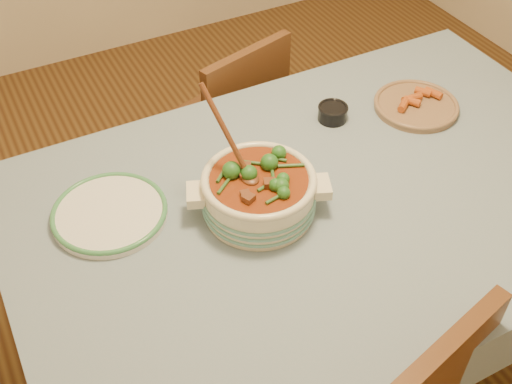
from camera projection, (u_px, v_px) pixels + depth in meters
floor at (314, 353)px, 2.21m from camera, size 4.50×4.50×0.00m
dining_table at (329, 218)px, 1.75m from camera, size 1.68×1.08×0.76m
stew_casserole at (259, 190)px, 1.59m from camera, size 0.36×0.36×0.34m
white_plate at (110, 213)px, 1.62m from camera, size 0.34×0.34×0.03m
condiment_bowl at (333, 112)px, 1.91m from camera, size 0.11×0.11×0.05m
fried_plate at (416, 104)px, 1.95m from camera, size 0.29×0.29×0.04m
chair_far at (230, 123)px, 2.40m from camera, size 0.47×0.47×0.81m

